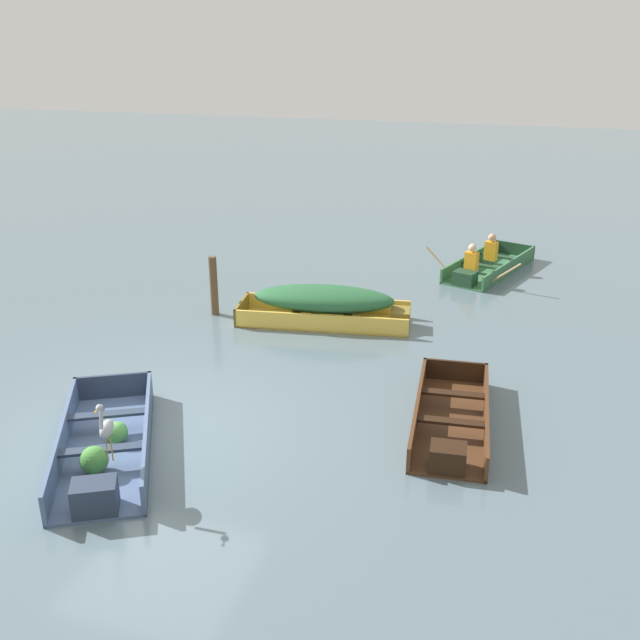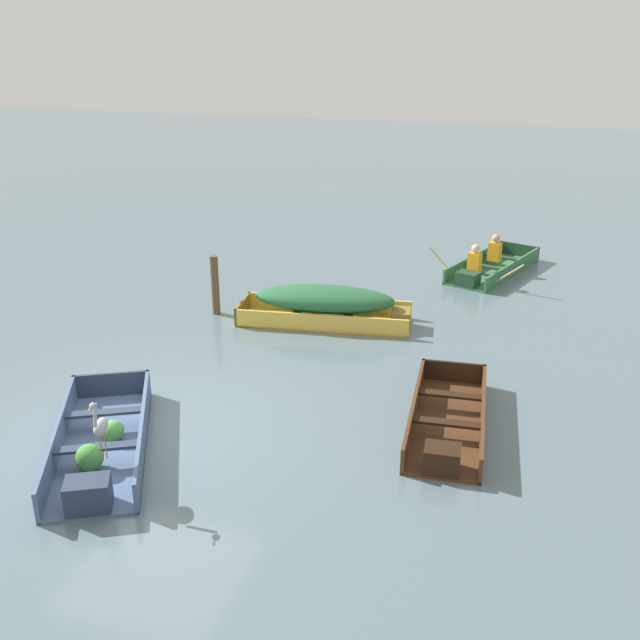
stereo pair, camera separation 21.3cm
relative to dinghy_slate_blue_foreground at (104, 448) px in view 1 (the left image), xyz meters
The scene contains 7 objects.
ground_plane 0.85m from the dinghy_slate_blue_foreground, 75.20° to the left, with size 80.00×80.00×0.00m, color slate.
dinghy_slate_blue_foreground is the anchor object (origin of this frame).
skiff_yellow_near_moored 5.61m from the dinghy_slate_blue_foreground, 76.37° to the left, with size 3.42×1.53×0.73m.
skiff_dark_varnish_mid_moored 4.71m from the dinghy_slate_blue_foreground, 26.91° to the left, with size 1.28×2.87×0.37m.
rowboat_green_with_crew 10.35m from the dinghy_slate_blue_foreground, 67.36° to the left, with size 2.40×3.25×0.91m.
heron_on_dinghy 1.06m from the dinghy_slate_blue_foreground, 49.44° to the right, with size 0.22×0.46×0.84m.
mooring_post 5.32m from the dinghy_slate_blue_foreground, 99.81° to the left, with size 0.16×0.16×1.19m, color brown.
Camera 1 is at (4.88, -7.58, 5.13)m, focal length 40.00 mm.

